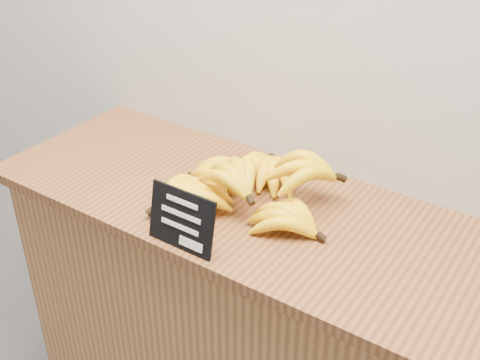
# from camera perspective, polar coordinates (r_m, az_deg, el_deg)

# --- Properties ---
(counter) EXTENTS (1.28, 0.50, 0.90)m
(counter) POSITION_cam_1_polar(r_m,az_deg,el_deg) (1.81, 0.92, -14.96)
(counter) COLOR #A56B35
(counter) RESTS_ON ground
(counter_top) EXTENTS (1.40, 0.54, 0.03)m
(counter_top) POSITION_cam_1_polar(r_m,az_deg,el_deg) (1.52, 1.06, -2.61)
(counter_top) COLOR brown
(counter_top) RESTS_ON counter
(chalkboard_sign) EXTENTS (0.17, 0.04, 0.14)m
(chalkboard_sign) POSITION_cam_1_polar(r_m,az_deg,el_deg) (1.33, -5.58, -3.78)
(chalkboard_sign) COLOR black
(chalkboard_sign) RESTS_ON counter_top
(banana_pile) EXTENTS (0.47, 0.41, 0.12)m
(banana_pile) POSITION_cam_1_polar(r_m,az_deg,el_deg) (1.48, 0.85, -0.43)
(banana_pile) COLOR yellow
(banana_pile) RESTS_ON counter_top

